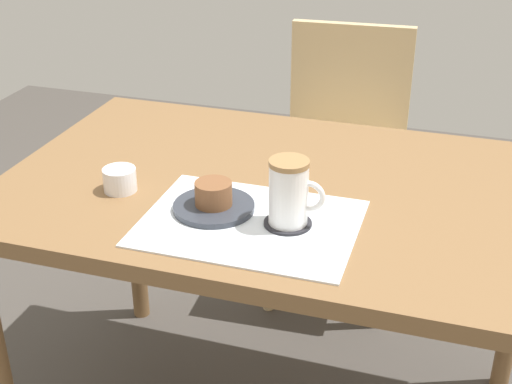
% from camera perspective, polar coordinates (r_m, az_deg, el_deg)
% --- Properties ---
extents(dining_table, '(1.21, 0.78, 0.71)m').
position_cam_1_polar(dining_table, '(1.57, 2.03, -1.81)').
color(dining_table, brown).
rests_on(dining_table, ground_plane).
extents(wooden_chair, '(0.44, 0.44, 0.85)m').
position_cam_1_polar(wooden_chair, '(2.29, 6.87, 3.53)').
color(wooden_chair, '#D1B27F').
rests_on(wooden_chair, ground_plane).
extents(placemat, '(0.41, 0.31, 0.00)m').
position_cam_1_polar(placemat, '(1.38, -0.50, -2.50)').
color(placemat, white).
rests_on(placemat, dining_table).
extents(pastry_plate, '(0.16, 0.16, 0.01)m').
position_cam_1_polar(pastry_plate, '(1.42, -3.39, -1.19)').
color(pastry_plate, '#333842').
rests_on(pastry_plate, placemat).
extents(pastry, '(0.07, 0.07, 0.05)m').
position_cam_1_polar(pastry, '(1.41, -3.42, -0.12)').
color(pastry, brown).
rests_on(pastry, pastry_plate).
extents(coffee_coaster, '(0.09, 0.09, 0.00)m').
position_cam_1_polar(coffee_coaster, '(1.37, 2.56, -2.51)').
color(coffee_coaster, '#232328').
rests_on(coffee_coaster, placemat).
extents(coffee_mug, '(0.11, 0.08, 0.13)m').
position_cam_1_polar(coffee_mug, '(1.34, 2.71, -0.00)').
color(coffee_mug, white).
rests_on(coffee_mug, coffee_coaster).
extents(sugar_bowl, '(0.07, 0.07, 0.05)m').
position_cam_1_polar(sugar_bowl, '(1.52, -10.84, 0.98)').
color(sugar_bowl, white).
rests_on(sugar_bowl, dining_table).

